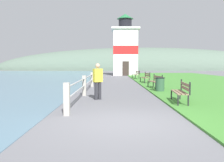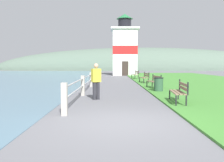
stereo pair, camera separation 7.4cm
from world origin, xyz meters
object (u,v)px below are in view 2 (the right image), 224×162
park_bench_by_lighthouse (136,74)px  lighthouse (125,49)px  park_bench_near (180,90)px  person_strolling (97,80)px  park_bench_midway (155,81)px  park_bench_far (145,77)px  trash_bin (159,85)px

park_bench_by_lighthouse → lighthouse: lighthouse is taller
park_bench_near → person_strolling: 3.65m
park_bench_midway → park_bench_by_lighthouse: same height
lighthouse → person_strolling: size_ratio=5.40×
park_bench_near → lighthouse: size_ratio=0.20×
park_bench_far → person_strolling: bearing=64.6°
person_strolling → park_bench_midway: bearing=-64.6°
park_bench_near → park_bench_midway: bearing=-85.0°
park_bench_near → person_strolling: person_strolling is taller
park_bench_far → park_bench_by_lighthouse: (-0.19, 6.09, 0.00)m
park_bench_far → park_bench_by_lighthouse: bearing=-94.0°
park_bench_midway → trash_bin: park_bench_midway is taller
park_bench_near → person_strolling: (-3.44, 1.17, 0.35)m
park_bench_midway → person_strolling: size_ratio=1.08×
park_bench_near → park_bench_far: 10.92m
park_bench_by_lighthouse → lighthouse: size_ratio=0.21×
lighthouse → park_bench_far: bearing=-86.5°
park_bench_by_lighthouse → trash_bin: (0.09, -12.82, -0.12)m
park_bench_midway → lighthouse: lighthouse is taller
lighthouse → park_bench_midway: bearing=-87.3°
park_bench_far → lighthouse: lighthouse is taller
park_bench_near → trash_bin: 4.20m
park_bench_far → trash_bin: 6.72m
park_bench_midway → park_bench_far: (0.00, 4.84, -0.00)m
park_bench_by_lighthouse → park_bench_midway: bearing=84.4°
park_bench_near → person_strolling: bearing=-13.5°
park_bench_near → lighthouse: 26.52m
park_bench_by_lighthouse → person_strolling: bearing=71.7°
trash_bin → lighthouse: bearing=92.2°
lighthouse → person_strolling: bearing=-95.8°
person_strolling → trash_bin: (3.38, 3.03, -0.46)m
lighthouse → park_bench_by_lighthouse: bearing=-85.4°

